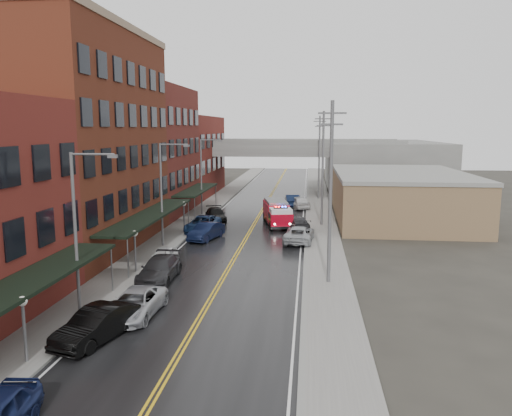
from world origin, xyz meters
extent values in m
plane|color=#2D2B26|center=(0.00, 0.00, 0.00)|extent=(220.00, 220.00, 0.00)
cube|color=black|center=(0.00, 30.00, 0.01)|extent=(11.00, 160.00, 0.02)
cube|color=slate|center=(-7.30, 30.00, 0.07)|extent=(3.00, 160.00, 0.15)
cube|color=slate|center=(7.30, 30.00, 0.07)|extent=(3.00, 160.00, 0.15)
cube|color=gray|center=(-5.65, 30.00, 0.07)|extent=(0.30, 160.00, 0.15)
cube|color=gray|center=(5.65, 30.00, 0.07)|extent=(0.30, 160.00, 0.15)
cube|color=#602819|center=(-13.30, 23.00, 9.00)|extent=(9.00, 20.00, 18.00)
cube|color=maroon|center=(-13.30, 40.50, 7.50)|extent=(9.00, 15.00, 15.00)
cube|color=maroon|center=(-13.30, 58.00, 6.00)|extent=(9.00, 20.00, 12.00)
cube|color=#93764F|center=(16.00, 40.00, 2.50)|extent=(14.00, 22.00, 5.00)
cube|color=slate|center=(18.00, 70.00, 4.00)|extent=(18.00, 30.00, 8.00)
cube|color=black|center=(-7.50, 4.00, 3.00)|extent=(2.60, 16.00, 0.18)
cylinder|color=slate|center=(-6.35, 11.60, 1.50)|extent=(0.10, 0.10, 3.00)
cube|color=black|center=(-7.50, 23.00, 3.00)|extent=(2.60, 18.00, 0.18)
cylinder|color=slate|center=(-6.35, 14.40, 1.50)|extent=(0.10, 0.10, 3.00)
cylinder|color=slate|center=(-6.35, 31.60, 1.50)|extent=(0.10, 0.10, 3.00)
cube|color=black|center=(-7.50, 40.50, 3.00)|extent=(2.60, 13.00, 0.18)
cylinder|color=slate|center=(-6.35, 34.40, 1.50)|extent=(0.10, 0.10, 3.00)
cylinder|color=slate|center=(-6.35, 46.60, 1.50)|extent=(0.10, 0.10, 3.00)
cylinder|color=#59595B|center=(-6.40, 2.00, 1.40)|extent=(0.14, 0.14, 2.80)
sphere|color=silver|center=(-6.40, 2.00, 2.90)|extent=(0.44, 0.44, 0.44)
cylinder|color=#59595B|center=(-6.40, 16.00, 1.40)|extent=(0.14, 0.14, 2.80)
sphere|color=silver|center=(-6.40, 16.00, 2.90)|extent=(0.44, 0.44, 0.44)
cylinder|color=#59595B|center=(-6.40, 30.00, 1.40)|extent=(0.14, 0.14, 2.80)
sphere|color=silver|center=(-6.40, 30.00, 2.90)|extent=(0.44, 0.44, 0.44)
cylinder|color=#59595B|center=(-6.80, 8.00, 4.50)|extent=(0.18, 0.18, 9.00)
cylinder|color=#59595B|center=(-5.60, 8.00, 8.90)|extent=(2.40, 0.12, 0.12)
cube|color=#59595B|center=(-4.50, 8.00, 8.80)|extent=(0.50, 0.22, 0.18)
cylinder|color=#59595B|center=(-6.80, 24.00, 4.50)|extent=(0.18, 0.18, 9.00)
cylinder|color=#59595B|center=(-5.60, 24.00, 8.90)|extent=(2.40, 0.12, 0.12)
cube|color=#59595B|center=(-4.50, 24.00, 8.80)|extent=(0.50, 0.22, 0.18)
cylinder|color=#59595B|center=(-6.80, 40.00, 4.50)|extent=(0.18, 0.18, 9.00)
cylinder|color=#59595B|center=(-5.60, 40.00, 8.90)|extent=(2.40, 0.12, 0.12)
cube|color=#59595B|center=(-4.50, 40.00, 8.80)|extent=(0.50, 0.22, 0.18)
cylinder|color=#59595B|center=(7.20, 15.00, 6.00)|extent=(0.24, 0.24, 12.00)
cube|color=#59595B|center=(7.20, 15.00, 11.20)|extent=(1.80, 0.12, 0.12)
cube|color=#59595B|center=(7.20, 15.00, 10.50)|extent=(1.40, 0.12, 0.12)
cylinder|color=#59595B|center=(7.20, 35.00, 6.00)|extent=(0.24, 0.24, 12.00)
cube|color=#59595B|center=(7.20, 35.00, 11.20)|extent=(1.80, 0.12, 0.12)
cube|color=#59595B|center=(7.20, 35.00, 10.50)|extent=(1.40, 0.12, 0.12)
cylinder|color=#59595B|center=(7.20, 55.00, 6.00)|extent=(0.24, 0.24, 12.00)
cube|color=#59595B|center=(7.20, 55.00, 11.20)|extent=(1.80, 0.12, 0.12)
cube|color=#59595B|center=(7.20, 55.00, 10.50)|extent=(1.40, 0.12, 0.12)
cube|color=slate|center=(0.00, 62.00, 6.75)|extent=(40.00, 10.00, 1.50)
cube|color=slate|center=(-11.00, 62.00, 3.00)|extent=(1.60, 8.00, 6.00)
cube|color=slate|center=(11.00, 62.00, 3.00)|extent=(1.60, 8.00, 6.00)
cube|color=#B1081C|center=(2.28, 35.74, 1.39)|extent=(3.20, 5.28, 1.88)
cube|color=#B1081C|center=(3.00, 32.33, 1.12)|extent=(2.67, 2.74, 1.34)
cube|color=silver|center=(3.00, 32.33, 2.01)|extent=(2.52, 2.54, 0.45)
cube|color=black|center=(2.97, 32.50, 1.39)|extent=(2.50, 1.87, 0.72)
cube|color=slate|center=(2.28, 35.74, 2.46)|extent=(2.91, 4.88, 0.27)
cube|color=black|center=(3.00, 32.33, 2.31)|extent=(1.45, 0.54, 0.13)
sphere|color=#FF0C0C|center=(2.52, 32.22, 2.38)|extent=(0.18, 0.18, 0.18)
sphere|color=#1933FF|center=(3.48, 32.43, 2.38)|extent=(0.18, 0.18, 0.18)
cylinder|color=black|center=(2.06, 32.03, 0.45)|extent=(0.94, 0.49, 0.89)
cylinder|color=black|center=(3.98, 32.44, 0.45)|extent=(0.94, 0.49, 0.89)
cylinder|color=black|center=(1.41, 35.10, 0.45)|extent=(0.94, 0.49, 0.89)
cylinder|color=black|center=(3.34, 35.50, 0.45)|extent=(0.94, 0.49, 0.89)
cylinder|color=black|center=(0.95, 37.28, 0.45)|extent=(0.94, 0.49, 0.89)
cylinder|color=black|center=(2.87, 37.69, 0.45)|extent=(0.94, 0.49, 0.89)
imported|color=black|center=(-4.35, 4.70, 0.82)|extent=(3.06, 5.24, 1.63)
imported|color=#A7A9AF|center=(-3.60, 8.01, 0.71)|extent=(2.55, 5.22, 1.43)
imported|color=#27282A|center=(-4.22, 14.58, 0.78)|extent=(2.26, 5.41, 1.56)
imported|color=white|center=(-5.00, 18.13, 0.69)|extent=(1.78, 4.09, 1.37)
imported|color=black|center=(-3.60, 27.20, 0.79)|extent=(2.88, 5.07, 1.58)
imported|color=navy|center=(-4.64, 30.51, 0.81)|extent=(3.06, 5.97, 1.61)
imported|color=black|center=(-4.42, 36.25, 0.75)|extent=(3.41, 5.53, 1.50)
imported|color=#A2A6AA|center=(5.00, 26.99, 0.75)|extent=(2.92, 5.59, 1.50)
imported|color=#2B2B2D|center=(4.62, 32.71, 0.71)|extent=(3.24, 5.25, 1.42)
imported|color=silver|center=(4.56, 46.20, 0.83)|extent=(3.35, 5.21, 1.65)
imported|color=#0E1832|center=(3.65, 47.80, 0.82)|extent=(2.23, 5.14, 1.64)
camera|label=1|loc=(5.81, -17.36, 10.27)|focal=35.00mm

